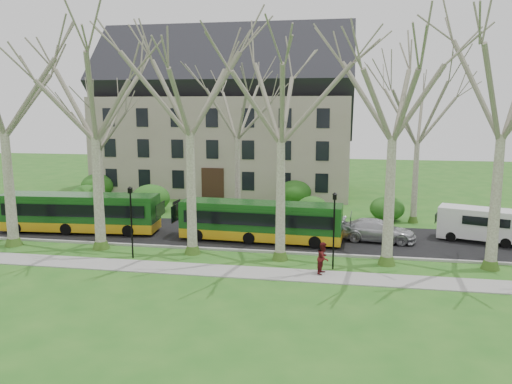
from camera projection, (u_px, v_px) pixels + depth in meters
ground at (233, 258)px, 30.19m from camera, size 120.00×120.00×0.00m
sidewalk at (223, 271)px, 27.76m from camera, size 70.00×2.00×0.06m
road at (250, 235)px, 35.52m from camera, size 80.00×8.00×0.06m
curb at (238, 250)px, 31.63m from camera, size 80.00×0.25×0.14m
building at (226, 116)px, 53.14m from camera, size 26.50×12.20×16.00m
tree_row_verge at (233, 142)px, 29.29m from camera, size 49.00×7.00×14.00m
tree_row_far at (246, 145)px, 40.08m from camera, size 33.00×7.00×12.00m
lamp_row at (229, 220)px, 28.78m from camera, size 36.22×0.22×4.30m
hedges at (216, 198)px, 44.40m from camera, size 30.60×8.60×2.00m
bus_lead at (80, 212)px, 36.18m from camera, size 11.50×3.19×2.84m
bus_follow at (260, 221)px, 33.71m from camera, size 11.00×2.81×2.72m
sedan at (377, 230)px, 33.75m from camera, size 5.23×2.58×1.46m
van_a at (480, 225)px, 33.51m from camera, size 5.54×3.46×2.27m
pedestrian_b at (323, 258)px, 27.14m from camera, size 0.87×1.00×1.75m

